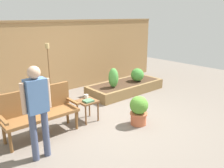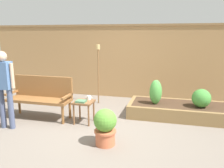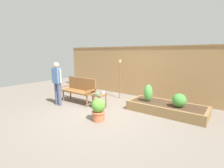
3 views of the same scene
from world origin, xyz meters
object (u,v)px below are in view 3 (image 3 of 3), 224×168
at_px(garden_bench, 80,88).
at_px(cup_on_table, 103,93).
at_px(shrub_far_corner, 179,100).
at_px(potted_boxwood, 98,109).
at_px(side_table, 99,97).
at_px(book_on_table, 97,94).
at_px(shrub_near_bench, 148,93).
at_px(tiki_torch, 120,72).
at_px(person_by_bench, 57,80).

height_order(garden_bench, cup_on_table, garden_bench).
bearing_deg(shrub_far_corner, cup_on_table, -164.70).
relative_size(cup_on_table, potted_boxwood, 0.19).
bearing_deg(cup_on_table, potted_boxwood, -56.87).
relative_size(garden_bench, shrub_far_corner, 3.53).
height_order(garden_bench, side_table, garden_bench).
distance_m(book_on_table, shrub_near_bench, 1.72).
bearing_deg(tiki_torch, garden_bench, -123.74).
relative_size(cup_on_table, person_by_bench, 0.08).
height_order(potted_boxwood, tiki_torch, tiki_torch).
height_order(side_table, tiki_torch, tiki_torch).
xyz_separation_m(potted_boxwood, shrub_far_corner, (1.71, 1.66, 0.16)).
relative_size(potted_boxwood, shrub_far_corner, 1.57).
distance_m(cup_on_table, person_by_bench, 1.72).
distance_m(garden_bench, shrub_far_corner, 3.58).
bearing_deg(shrub_far_corner, tiki_torch, 165.00).
bearing_deg(tiki_torch, side_table, -84.35).
bearing_deg(side_table, garden_bench, 174.94).
xyz_separation_m(garden_bench, shrub_far_corner, (3.51, 0.69, -0.04)).
distance_m(side_table, shrub_far_corner, 2.57).
relative_size(side_table, potted_boxwood, 0.75).
relative_size(cup_on_table, shrub_far_corner, 0.29).
xyz_separation_m(book_on_table, potted_boxwood, (0.76, -0.79, -0.16)).
distance_m(cup_on_table, shrub_far_corner, 2.46).
distance_m(potted_boxwood, tiki_torch, 2.62).
xyz_separation_m(cup_on_table, person_by_bench, (-1.47, -0.80, 0.41)).
height_order(garden_bench, potted_boxwood, garden_bench).
bearing_deg(side_table, cup_on_table, 63.53).
distance_m(shrub_far_corner, person_by_bench, 4.12).
relative_size(cup_on_table, tiki_torch, 0.07).
bearing_deg(garden_bench, tiki_torch, 56.26).
height_order(shrub_far_corner, person_by_bench, person_by_bench).
bearing_deg(shrub_near_bench, side_table, -151.53).
relative_size(book_on_table, tiki_torch, 0.13).
bearing_deg(person_by_bench, garden_bench, 66.71).
relative_size(side_table, shrub_far_corner, 1.18).
distance_m(potted_boxwood, person_by_bench, 2.22).
height_order(garden_bench, person_by_bench, person_by_bench).
relative_size(garden_bench, potted_boxwood, 2.25).
relative_size(garden_bench, cup_on_table, 12.06).
relative_size(potted_boxwood, shrub_near_bench, 1.14).
distance_m(cup_on_table, book_on_table, 0.24).
bearing_deg(book_on_table, shrub_near_bench, 31.11).
bearing_deg(shrub_near_bench, shrub_far_corner, 0.00).
xyz_separation_m(garden_bench, potted_boxwood, (1.80, -0.97, -0.20)).
xyz_separation_m(potted_boxwood, tiki_torch, (-0.87, 2.35, 0.77)).
bearing_deg(potted_boxwood, cup_on_table, 123.13).
height_order(tiki_torch, person_by_bench, tiki_torch).
relative_size(potted_boxwood, person_by_bench, 0.41).
bearing_deg(potted_boxwood, book_on_table, 133.66).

